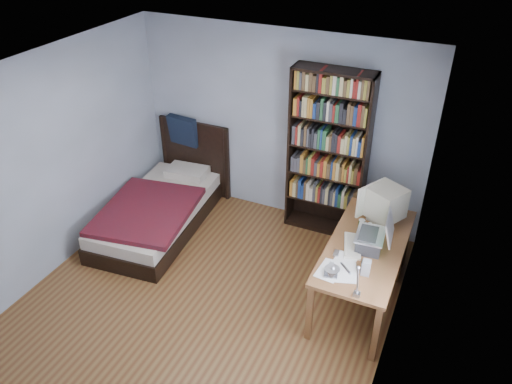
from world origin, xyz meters
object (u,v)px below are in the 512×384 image
speaker (366,268)px  bookshelf (328,155)px  soda_can (361,225)px  desk_lamp (337,275)px  crt_monitor (384,202)px  desk (373,244)px  laptop (372,240)px  keyboard (352,246)px  bed (161,207)px

speaker → bookshelf: size_ratio=0.07×
soda_can → bookshelf: bearing=127.7°
bookshelf → desk_lamp: bearing=-71.1°
bookshelf → soda_can: bearing=-52.3°
crt_monitor → speaker: (0.06, -0.93, -0.16)m
desk → soda_can: size_ratio=13.42×
soda_can → laptop: bearing=-59.5°
desk → desk_lamp: bearing=-90.8°
keyboard → bookshelf: bearing=103.5°
keyboard → desk: bearing=61.8°
desk_lamp → desk: bearing=89.2°
desk_lamp → laptop: bearing=86.2°
crt_monitor → laptop: laptop is taller
speaker → bed: bed is taller
laptop → soda_can: laptop is taller
desk → speaker: size_ratio=10.39×
desk → bookshelf: bearing=141.0°
keyboard → soda_can: soda_can is taller
crt_monitor → laptop: size_ratio=1.16×
crt_monitor → laptop: (0.01, -0.54, -0.12)m
crt_monitor → bed: (-2.80, -0.19, -0.72)m
desk → bookshelf: size_ratio=0.77×
soda_can → bed: 2.69m
crt_monitor → soda_can: (-0.16, -0.25, -0.18)m
keyboard → bookshelf: bookshelf is taller
crt_monitor → bed: size_ratio=0.24×
bookshelf → bed: bearing=-157.8°
speaker → bookshelf: bookshelf is taller
desk → keyboard: keyboard is taller
laptop → bookshelf: bookshelf is taller
laptop → bookshelf: (-0.84, 1.15, 0.23)m
desk → soda_can: bearing=-118.0°
laptop → speaker: size_ratio=2.80×
soda_can → speaker: bearing=-72.5°
laptop → desk: bearing=95.6°
desk → speaker: (0.10, -0.91, 0.39)m
crt_monitor → laptop: 0.55m
desk → desk_lamp: (-0.02, -1.60, 0.81)m
desk → laptop: size_ratio=3.71×
keyboard → laptop: bearing=-2.2°
soda_can → bed: bearing=178.7°
desk → keyboard: bearing=-102.6°
soda_can → bookshelf: (-0.67, 0.86, 0.29)m
soda_can → keyboard: bearing=-90.8°
desk_lamp → bookshelf: (-0.77, 2.24, -0.15)m
bookshelf → desk: bearing=-39.0°
soda_can → bed: size_ratio=0.06×
desk_lamp → bed: (-2.74, 1.44, -0.97)m
crt_monitor → bed: bearing=-176.1°
desk → desk_lamp: desk_lamp is taller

